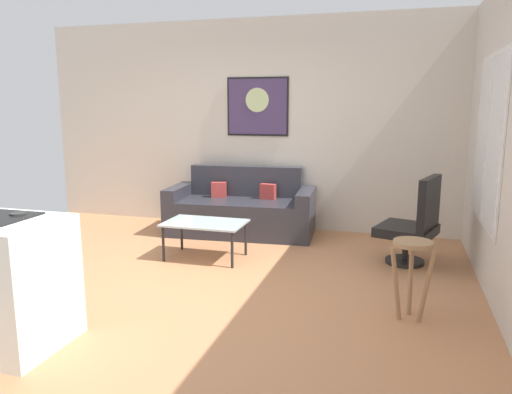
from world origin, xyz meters
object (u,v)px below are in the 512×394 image
(couch, at_px, (241,211))
(bar_stool, at_px, (412,260))
(coffee_table, at_px, (205,225))
(wall_painting, at_px, (257,106))
(armchair, at_px, (415,224))

(couch, relative_size, bar_stool, 3.05)
(couch, xyz_separation_m, coffee_table, (-0.05, -1.14, 0.08))
(couch, distance_m, wall_painting, 1.43)
(bar_stool, bearing_deg, couch, 134.37)
(wall_painting, bearing_deg, coffee_table, -95.04)
(couch, xyz_separation_m, armchair, (2.15, -0.73, 0.15))
(bar_stool, bearing_deg, coffee_table, 154.98)
(couch, relative_size, wall_painting, 2.27)
(coffee_table, xyz_separation_m, wall_painting, (0.14, 1.58, 1.27))
(couch, distance_m, bar_stool, 3.00)
(couch, xyz_separation_m, bar_stool, (2.10, -2.14, 0.19))
(coffee_table, distance_m, armchair, 2.24)
(coffee_table, height_order, armchair, armchair)
(coffee_table, xyz_separation_m, armchair, (2.20, 0.41, 0.07))
(couch, height_order, wall_painting, wall_painting)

